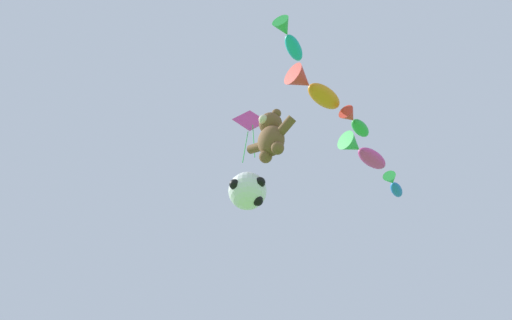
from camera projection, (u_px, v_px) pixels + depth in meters
name	position (u px, v px, depth m)	size (l,w,h in m)	color
teddy_bear_kite	(271.00, 135.00, 13.87)	(1.75, 0.77, 1.77)	brown
soccer_ball_kite	(248.00, 191.00, 13.13)	(1.12, 1.11, 1.03)	white
fish_kite_teal	(289.00, 38.00, 15.70)	(0.99, 1.65, 0.56)	#19ADB2
fish_kite_tangerine	(313.00, 88.00, 17.55)	(1.00, 2.30, 0.89)	orange
fish_kite_emerald	(355.00, 122.00, 18.10)	(0.69, 1.51, 0.60)	green
fish_kite_magenta	(362.00, 152.00, 19.93)	(0.97, 2.36, 0.85)	#E53F9E
fish_kite_cobalt	(394.00, 185.00, 21.15)	(0.89, 1.52, 0.56)	blue
diamond_kite	(250.00, 124.00, 18.25)	(0.87, 1.00, 2.87)	#E53F9E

